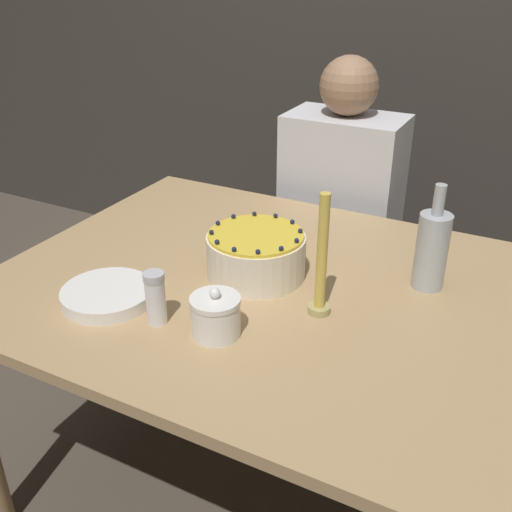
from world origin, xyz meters
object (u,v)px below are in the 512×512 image
(candle, at_px, (321,266))
(bottle, at_px, (432,249))
(cake, at_px, (256,255))
(person_man_blue_shirt, at_px, (338,242))
(sugar_bowl, at_px, (216,316))
(sugar_shaker, at_px, (155,298))

(candle, bearing_deg, bottle, 50.98)
(cake, bearing_deg, person_man_blue_shirt, 92.31)
(bottle, distance_m, person_man_blue_shirt, 0.78)
(bottle, bearing_deg, candle, -129.02)
(cake, distance_m, bottle, 0.43)
(sugar_bowl, relative_size, bottle, 0.43)
(bottle, bearing_deg, sugar_bowl, -130.33)
(bottle, height_order, person_man_blue_shirt, person_man_blue_shirt)
(cake, bearing_deg, bottle, 20.10)
(candle, relative_size, bottle, 1.10)
(cake, relative_size, candle, 0.85)
(sugar_shaker, height_order, candle, candle)
(person_man_blue_shirt, bearing_deg, sugar_shaker, 86.14)
(sugar_shaker, distance_m, candle, 0.38)
(sugar_shaker, height_order, person_man_blue_shirt, person_man_blue_shirt)
(candle, distance_m, bottle, 0.31)
(candle, bearing_deg, sugar_shaker, -146.18)
(sugar_bowl, distance_m, candle, 0.26)
(cake, xyz_separation_m, person_man_blue_shirt, (-0.03, 0.71, -0.28))
(candle, bearing_deg, cake, 157.08)
(cake, xyz_separation_m, sugar_shaker, (-0.10, -0.30, 0.01))
(sugar_bowl, bearing_deg, cake, 99.39)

